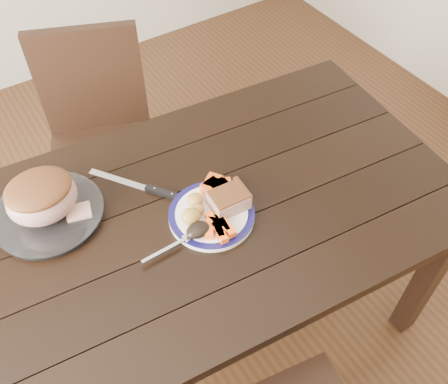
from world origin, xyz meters
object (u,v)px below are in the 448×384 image
fork (175,245)px  dining_table (199,228)px  roast_joint (42,198)px  chair_far (100,132)px  carving_knife (152,189)px  serving_platter (49,214)px  dinner_plate (212,215)px  pork_slice (229,200)px

fork → dining_table: bearing=33.2°
dining_table → roast_joint: 0.47m
dining_table → fork: fork is taller
chair_far → roast_joint: bearing=78.6°
fork → carving_knife: size_ratio=0.65×
roast_joint → chair_far: bearing=56.5°
serving_platter → carving_knife: serving_platter is taller
chair_far → carving_knife: bearing=108.3°
dinner_plate → pork_slice: bearing=-4.8°
pork_slice → chair_far: bearing=98.6°
dining_table → pork_slice: pork_slice is taller
dinner_plate → pork_slice: pork_slice is taller
dinner_plate → carving_knife: dinner_plate is taller
chair_far → roast_joint: size_ratio=4.62×
pork_slice → roast_joint: size_ratio=0.53×
dining_table → roast_joint: (-0.38, 0.22, 0.17)m
pork_slice → carving_knife: 0.25m
roast_joint → carving_knife: 0.32m
dining_table → chair_far: bearing=93.2°
serving_platter → pork_slice: size_ratio=2.93×
dining_table → serving_platter: bearing=150.1°
roast_joint → fork: bearing=-50.2°
serving_platter → roast_joint: size_ratio=1.56×
fork → carving_knife: fork is taller
serving_platter → fork: (0.25, -0.30, 0.01)m
serving_platter → carving_knife: (0.30, -0.08, -0.00)m
dining_table → pork_slice: bearing=-33.0°
dinner_plate → roast_joint: size_ratio=1.26×
dinner_plate → serving_platter: (-0.40, 0.26, 0.00)m
dinner_plate → fork: 0.15m
dining_table → pork_slice: (0.08, -0.05, 0.14)m
serving_platter → fork: fork is taller
pork_slice → carving_knife: size_ratio=0.39×
dinner_plate → roast_joint: roast_joint is taller
fork → carving_knife: bearing=77.4°
dinner_plate → serving_platter: size_ratio=0.81×
serving_platter → roast_joint: roast_joint is taller
serving_platter → pork_slice: bearing=-30.4°
pork_slice → roast_joint: bearing=149.6°
carving_knife → serving_platter: bearing=-139.6°
roast_joint → carving_knife: roast_joint is taller
dinner_plate → fork: fork is taller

